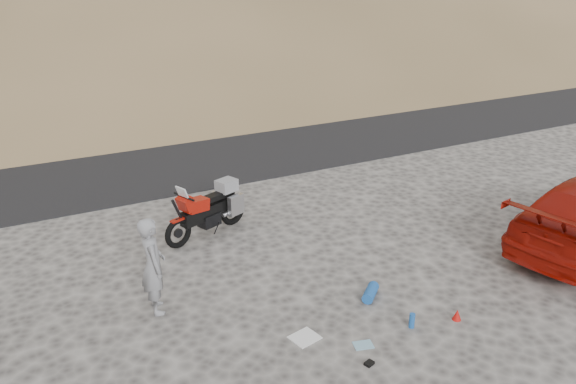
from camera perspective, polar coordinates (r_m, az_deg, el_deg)
ground at (r=9.43m, az=-2.77°, el=-12.18°), size 140.00×140.00×0.00m
road at (r=17.26m, az=-15.48°, el=3.39°), size 120.00×7.00×0.05m
motorcycle at (r=11.85m, az=-7.93°, el=-1.79°), size 2.05×1.07×1.28m
man at (r=9.75m, az=-13.10°, el=-11.54°), size 0.45×0.64×1.67m
gear_white_cloth at (r=8.88m, az=1.71°, el=-14.55°), size 0.48×0.45×0.01m
gear_blue_mat at (r=9.86m, az=8.38°, el=-10.07°), size 0.49×0.46×0.19m
gear_bottle at (r=9.24m, az=12.47°, el=-12.64°), size 0.12×0.12×0.25m
gear_funnel at (r=9.61m, az=16.80°, el=-11.84°), size 0.18×0.18×0.19m
gear_glove_b at (r=8.46m, az=8.25°, el=-16.85°), size 0.16×0.14×0.04m
gear_blue_cloth at (r=8.81m, az=7.65°, el=-15.15°), size 0.34×0.28×0.01m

